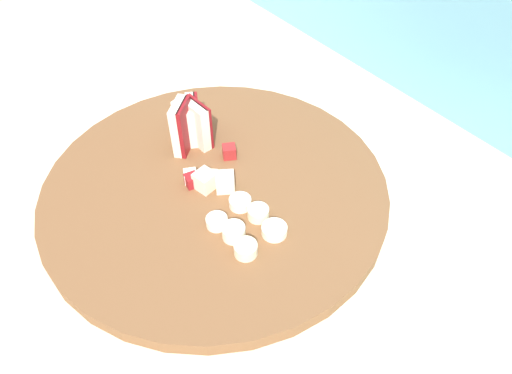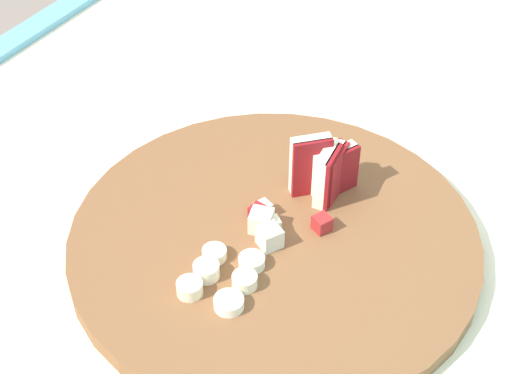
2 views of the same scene
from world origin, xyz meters
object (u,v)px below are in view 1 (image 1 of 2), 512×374
(apple_wedge_fan, at_px, (192,123))
(apple_dice_pile, at_px, (211,176))
(cutting_board, at_px, (216,187))
(banana_slice_rows, at_px, (245,225))

(apple_wedge_fan, height_order, apple_dice_pile, apple_wedge_fan)
(cutting_board, height_order, apple_wedge_fan, apple_wedge_fan)
(cutting_board, relative_size, apple_wedge_fan, 6.04)
(cutting_board, distance_m, banana_slice_rows, 0.08)
(apple_wedge_fan, height_order, banana_slice_rows, apple_wedge_fan)
(apple_wedge_fan, distance_m, banana_slice_rows, 0.16)
(apple_wedge_fan, bearing_deg, cutting_board, -12.41)
(cutting_board, bearing_deg, banana_slice_rows, -8.06)
(apple_dice_pile, height_order, banana_slice_rows, apple_dice_pile)
(cutting_board, xyz_separation_m, banana_slice_rows, (0.08, -0.01, 0.02))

